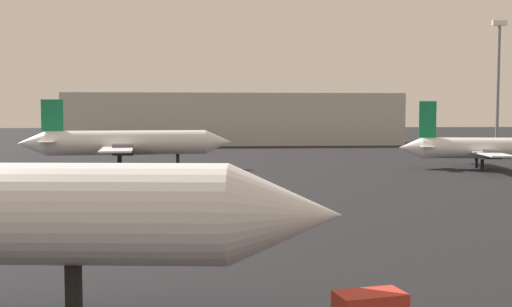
{
  "coord_description": "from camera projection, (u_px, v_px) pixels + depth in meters",
  "views": [
    {
      "loc": [
        -0.69,
        -11.59,
        7.55
      ],
      "look_at": [
        3.95,
        41.66,
        3.99
      ],
      "focal_mm": 43.16,
      "sensor_mm": 36.0,
      "label": 1
    }
  ],
  "objects": [
    {
      "name": "terminal_building",
      "position": [
        234.0,
        119.0,
        147.37
      ],
      "size": [
        77.87,
        18.73,
        12.03
      ],
      "primitive_type": "cube",
      "color": "#B7B7B2",
      "rests_on": "ground_plane"
    },
    {
      "name": "airplane_far_right",
      "position": [
        485.0,
        148.0,
        82.21
      ],
      "size": [
        23.22,
        21.25,
        9.09
      ],
      "rotation": [
        0.0,
        0.0,
        -0.17
      ],
      "color": "white",
      "rests_on": "ground_plane"
    },
    {
      "name": "light_mast_right",
      "position": [
        498.0,
        82.0,
        99.57
      ],
      "size": [
        2.4,
        0.5,
        22.38
      ],
      "color": "slate",
      "rests_on": "ground_plane"
    },
    {
      "name": "airplane_far_left",
      "position": [
        126.0,
        143.0,
        81.2
      ],
      "size": [
        27.88,
        24.49,
        9.25
      ],
      "rotation": [
        0.0,
        0.0,
        0.09
      ],
      "color": "white",
      "rests_on": "ground_plane"
    }
  ]
}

